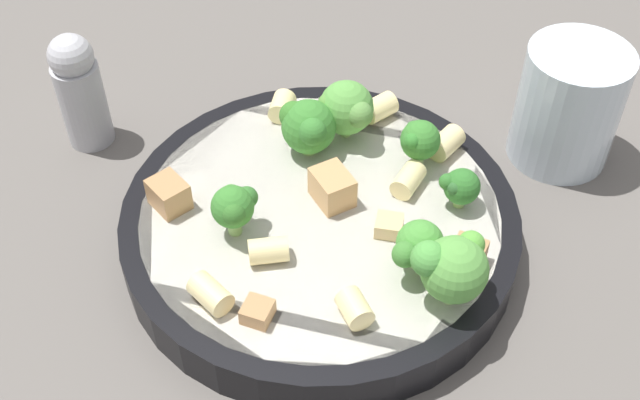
% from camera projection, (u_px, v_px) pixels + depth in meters
% --- Properties ---
extents(ground_plane, '(2.00, 2.00, 0.00)m').
position_uv_depth(ground_plane, '(320.00, 242.00, 0.54)').
color(ground_plane, '#5B5651').
extents(pasta_bowl, '(0.26, 0.26, 0.03)m').
position_uv_depth(pasta_bowl, '(320.00, 224.00, 0.53)').
color(pasta_bowl, black).
rests_on(pasta_bowl, ground_plane).
extents(broccoli_floret_0, '(0.04, 0.03, 0.03)m').
position_uv_depth(broccoli_floret_0, '(418.00, 247.00, 0.47)').
color(broccoli_floret_0, '#9EC175').
rests_on(broccoli_floret_0, pasta_bowl).
extents(broccoli_floret_1, '(0.04, 0.04, 0.04)m').
position_uv_depth(broccoli_floret_1, '(307.00, 126.00, 0.54)').
color(broccoli_floret_1, '#84AD60').
rests_on(broccoli_floret_1, pasta_bowl).
extents(broccoli_floret_2, '(0.02, 0.03, 0.03)m').
position_uv_depth(broccoli_floret_2, '(460.00, 187.00, 0.51)').
color(broccoli_floret_2, '#93B766').
rests_on(broccoli_floret_2, pasta_bowl).
extents(broccoli_floret_3, '(0.03, 0.03, 0.04)m').
position_uv_depth(broccoli_floret_3, '(234.00, 206.00, 0.49)').
color(broccoli_floret_3, '#84AD60').
rests_on(broccoli_floret_3, pasta_bowl).
extents(broccoli_floret_4, '(0.04, 0.04, 0.04)m').
position_uv_depth(broccoli_floret_4, '(347.00, 108.00, 0.55)').
color(broccoli_floret_4, '#84AD60').
rests_on(broccoli_floret_4, pasta_bowl).
extents(broccoli_floret_5, '(0.04, 0.04, 0.05)m').
position_uv_depth(broccoli_floret_5, '(452.00, 267.00, 0.45)').
color(broccoli_floret_5, '#9EC175').
rests_on(broccoli_floret_5, pasta_bowl).
extents(broccoli_floret_6, '(0.03, 0.03, 0.04)m').
position_uv_depth(broccoli_floret_6, '(419.00, 140.00, 0.53)').
color(broccoli_floret_6, '#9EC175').
rests_on(broccoli_floret_6, pasta_bowl).
extents(rigatoni_0, '(0.02, 0.03, 0.02)m').
position_uv_depth(rigatoni_0, '(355.00, 308.00, 0.46)').
color(rigatoni_0, beige).
rests_on(rigatoni_0, pasta_bowl).
extents(rigatoni_1, '(0.02, 0.03, 0.02)m').
position_uv_depth(rigatoni_1, '(211.00, 294.00, 0.46)').
color(rigatoni_1, beige).
rests_on(rigatoni_1, pasta_bowl).
extents(rigatoni_2, '(0.03, 0.02, 0.02)m').
position_uv_depth(rigatoni_2, '(379.00, 108.00, 0.58)').
color(rigatoni_2, beige).
rests_on(rigatoni_2, pasta_bowl).
extents(rigatoni_3, '(0.03, 0.02, 0.02)m').
position_uv_depth(rigatoni_3, '(446.00, 143.00, 0.55)').
color(rigatoni_3, beige).
rests_on(rigatoni_3, pasta_bowl).
extents(rigatoni_4, '(0.03, 0.02, 0.02)m').
position_uv_depth(rigatoni_4, '(408.00, 180.00, 0.53)').
color(rigatoni_4, beige).
rests_on(rigatoni_4, pasta_bowl).
extents(rigatoni_5, '(0.03, 0.03, 0.02)m').
position_uv_depth(rigatoni_5, '(266.00, 249.00, 0.49)').
color(rigatoni_5, beige).
rests_on(rigatoni_5, pasta_bowl).
extents(rigatoni_6, '(0.03, 0.02, 0.02)m').
position_uv_depth(rigatoni_6, '(282.00, 107.00, 0.58)').
color(rigatoni_6, beige).
rests_on(rigatoni_6, pasta_bowl).
extents(chicken_chunk_0, '(0.02, 0.02, 0.02)m').
position_uv_depth(chicken_chunk_0, '(467.00, 256.00, 0.48)').
color(chicken_chunk_0, '#A87A4C').
rests_on(chicken_chunk_0, pasta_bowl).
extents(chicken_chunk_1, '(0.02, 0.02, 0.01)m').
position_uv_depth(chicken_chunk_1, '(258.00, 312.00, 0.46)').
color(chicken_chunk_1, '#A87A4C').
rests_on(chicken_chunk_1, pasta_bowl).
extents(chicken_chunk_2, '(0.02, 0.02, 0.01)m').
position_uv_depth(chicken_chunk_2, '(389.00, 226.00, 0.50)').
color(chicken_chunk_2, tan).
rests_on(chicken_chunk_2, pasta_bowl).
extents(chicken_chunk_3, '(0.02, 0.03, 0.02)m').
position_uv_depth(chicken_chunk_3, '(169.00, 194.00, 0.52)').
color(chicken_chunk_3, '#A87A4C').
rests_on(chicken_chunk_3, pasta_bowl).
extents(chicken_chunk_4, '(0.03, 0.03, 0.02)m').
position_uv_depth(chicken_chunk_4, '(331.00, 187.00, 0.52)').
color(chicken_chunk_4, tan).
rests_on(chicken_chunk_4, pasta_bowl).
extents(drinking_glass, '(0.07, 0.07, 0.09)m').
position_uv_depth(drinking_glass, '(566.00, 112.00, 0.58)').
color(drinking_glass, silver).
rests_on(drinking_glass, ground_plane).
extents(pepper_shaker, '(0.03, 0.03, 0.09)m').
position_uv_depth(pepper_shaker, '(80.00, 90.00, 0.58)').
color(pepper_shaker, '#B2B2B7').
rests_on(pepper_shaker, ground_plane).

